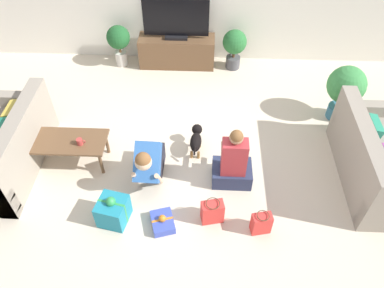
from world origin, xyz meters
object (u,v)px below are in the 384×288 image
(sofa_left, at_px, (8,150))
(tv, at_px, (176,21))
(coffee_table, at_px, (68,143))
(mug, at_px, (80,142))
(gift_bag_b, at_px, (261,223))
(sofa_right, at_px, (374,161))
(gift_box_b, at_px, (113,211))
(potted_plant_back_left, at_px, (119,40))
(person_kneeling, at_px, (149,162))
(potted_plant_back_right, at_px, (234,45))
(gift_box_a, at_px, (163,222))
(dog, at_px, (196,139))
(potted_plant_corner_right, at_px, (346,88))
(tv_console, at_px, (177,51))
(gift_bag_a, at_px, (212,212))
(person_sitting, at_px, (233,164))

(sofa_left, xyz_separation_m, tv, (2.10, 2.58, 0.55))
(coffee_table, height_order, mug, mug)
(gift_bag_b, relative_size, mug, 2.70)
(sofa_right, height_order, gift_box_b, sofa_right)
(sofa_right, bearing_deg, tv, 47.12)
(potted_plant_back_left, distance_m, person_kneeling, 2.84)
(person_kneeling, relative_size, gift_bag_b, 2.54)
(sofa_right, distance_m, gift_box_b, 3.41)
(potted_plant_back_right, distance_m, gift_box_a, 3.56)
(coffee_table, distance_m, dog, 1.76)
(sofa_right, height_order, person_kneeling, sofa_right)
(sofa_right, distance_m, potted_plant_corner_right, 1.26)
(tv, height_order, gift_bag_b, tv)
(gift_bag_b, bearing_deg, tv_console, 109.70)
(person_kneeling, bearing_deg, sofa_left, 176.73)
(tv, bearing_deg, coffee_table, -117.76)
(potted_plant_back_right, relative_size, mug, 6.14)
(gift_bag_a, xyz_separation_m, gift_bag_b, (0.58, -0.13, -0.01))
(sofa_left, distance_m, gift_bag_b, 3.46)
(gift_box_a, relative_size, mug, 3.24)
(sofa_left, xyz_separation_m, person_kneeling, (1.93, -0.17, 0.04))
(potted_plant_back_right, height_order, mug, potted_plant_back_right)
(sofa_left, relative_size, potted_plant_back_right, 2.37)
(potted_plant_back_left, bearing_deg, person_sitting, -53.90)
(sofa_right, height_order, tv_console, sofa_right)
(tv, distance_m, person_kneeling, 2.80)
(coffee_table, bearing_deg, gift_bag_b, -21.66)
(gift_box_a, bearing_deg, potted_plant_corner_right, 39.42)
(gift_bag_a, relative_size, mug, 2.85)
(gift_box_b, bearing_deg, gift_bag_a, 2.19)
(tv_console, height_order, person_kneeling, person_kneeling)
(tv_console, relative_size, gift_box_b, 3.18)
(person_kneeling, height_order, person_sitting, person_sitting)
(sofa_left, xyz_separation_m, potted_plant_back_left, (1.07, 2.53, 0.18))
(coffee_table, xyz_separation_m, gift_box_a, (1.36, -0.98, -0.31))
(sofa_right, relative_size, gift_box_a, 4.49)
(gift_box_a, bearing_deg, person_kneeling, 107.96)
(person_kneeling, xyz_separation_m, dog, (0.59, 0.59, -0.15))
(sofa_right, relative_size, person_kneeling, 2.12)
(dog, xyz_separation_m, gift_bag_a, (0.24, -1.18, -0.05))
(dog, bearing_deg, gift_bag_b, 124.73)
(sofa_right, xyz_separation_m, potted_plant_back_left, (-3.80, 2.52, 0.19))
(tv, relative_size, gift_box_b, 2.65)
(person_kneeling, bearing_deg, potted_plant_back_left, 109.53)
(tv_console, bearing_deg, person_kneeling, -93.35)
(tv, relative_size, mug, 9.40)
(gift_bag_b, xyz_separation_m, mug, (-2.34, 0.95, 0.31))
(gift_bag_a, height_order, mug, mug)
(potted_plant_back_right, bearing_deg, dog, -105.83)
(potted_plant_back_left, height_order, gift_box_a, potted_plant_back_left)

